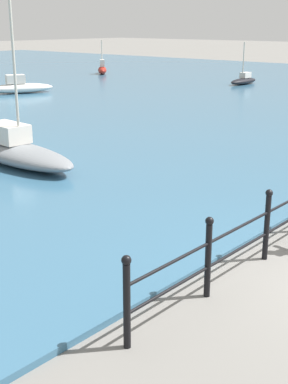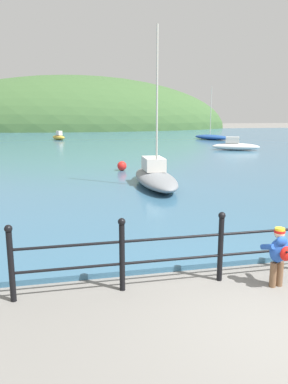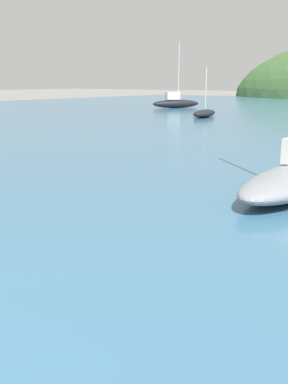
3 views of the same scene
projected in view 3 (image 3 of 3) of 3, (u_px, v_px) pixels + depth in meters
boat_far_left at (176, 103)px, 36.54m from camera, size 3.07×3.88×5.05m
boat_mid_harbor at (204, 113)px, 27.23m from camera, size 1.70×3.24×2.92m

